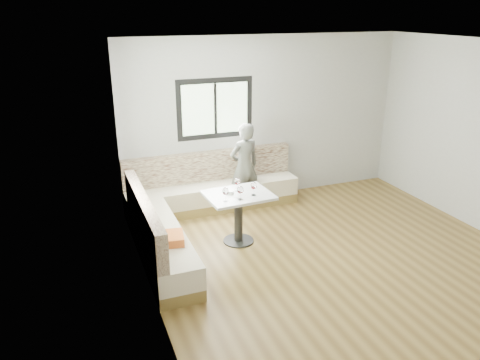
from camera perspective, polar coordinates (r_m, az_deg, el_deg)
name	(u,v)px	position (r m, az deg, el deg)	size (l,w,h in m)	color
room	(337,159)	(6.02, 11.78, 2.53)	(5.01, 5.01, 2.81)	brown
banquette	(192,208)	(7.16, -5.93, -3.47)	(2.90, 2.80, 0.95)	olive
table	(238,206)	(6.64, -0.19, -3.20)	(0.94, 0.75, 0.75)	black
person	(244,166)	(7.74, 0.54, 1.68)	(0.53, 0.35, 1.47)	#53544E
olive_ramekin	(230,192)	(6.58, -1.19, -1.47)	(0.10, 0.10, 0.04)	white
wine_glass_a	(226,192)	(6.27, -1.77, -1.44)	(0.09, 0.09, 0.20)	white
wine_glass_b	(240,190)	(6.32, 0.05, -1.27)	(0.09, 0.09, 0.20)	white
wine_glass_c	(254,186)	(6.47, 1.68, -0.74)	(0.09, 0.09, 0.20)	white
wine_glass_d	(237,182)	(6.63, -0.34, -0.22)	(0.09, 0.09, 0.20)	white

